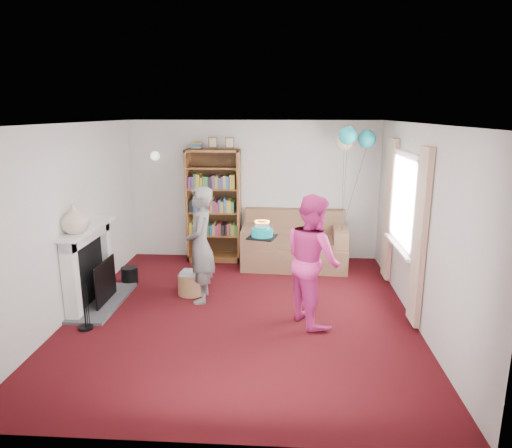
# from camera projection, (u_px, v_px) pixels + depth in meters

# --- Properties ---
(ground) EXTENTS (5.00, 5.00, 0.00)m
(ground) POSITION_uv_depth(u_px,v_px,m) (242.00, 313.00, 6.15)
(ground) COLOR black
(ground) RESTS_ON ground
(wall_back) EXTENTS (4.50, 0.02, 2.50)m
(wall_back) POSITION_uv_depth(u_px,v_px,m) (254.00, 190.00, 8.28)
(wall_back) COLOR silver
(wall_back) RESTS_ON ground
(wall_left) EXTENTS (0.02, 5.00, 2.50)m
(wall_left) POSITION_uv_depth(u_px,v_px,m) (70.00, 221.00, 5.98)
(wall_left) COLOR silver
(wall_left) RESTS_ON ground
(wall_right) EXTENTS (0.02, 5.00, 2.50)m
(wall_right) POSITION_uv_depth(u_px,v_px,m) (420.00, 226.00, 5.71)
(wall_right) COLOR silver
(wall_right) RESTS_ON ground
(ceiling) EXTENTS (4.50, 5.00, 0.01)m
(ceiling) POSITION_uv_depth(u_px,v_px,m) (240.00, 123.00, 5.55)
(ceiling) COLOR white
(ceiling) RESTS_ON wall_back
(fireplace) EXTENTS (0.55, 1.80, 1.12)m
(fireplace) POSITION_uv_depth(u_px,v_px,m) (93.00, 269.00, 6.34)
(fireplace) COLOR #3F3F42
(fireplace) RESTS_ON ground
(window_bay) EXTENTS (0.14, 2.02, 2.20)m
(window_bay) POSITION_uv_depth(u_px,v_px,m) (403.00, 219.00, 6.31)
(window_bay) COLOR white
(window_bay) RESTS_ON ground
(wall_sconce) EXTENTS (0.16, 0.23, 0.16)m
(wall_sconce) POSITION_uv_depth(u_px,v_px,m) (155.00, 156.00, 8.09)
(wall_sconce) COLOR gold
(wall_sconce) RESTS_ON ground
(bookcase) EXTENTS (0.95, 0.42, 2.22)m
(bookcase) POSITION_uv_depth(u_px,v_px,m) (214.00, 207.00, 8.19)
(bookcase) COLOR #472B14
(bookcase) RESTS_ON ground
(sofa) EXTENTS (1.79, 0.95, 0.95)m
(sofa) POSITION_uv_depth(u_px,v_px,m) (295.00, 245.00, 8.03)
(sofa) COLOR brown
(sofa) RESTS_ON ground
(wicker_basket) EXTENTS (0.40, 0.40, 0.36)m
(wicker_basket) POSITION_uv_depth(u_px,v_px,m) (191.00, 283.00, 6.77)
(wicker_basket) COLOR #8B6341
(wicker_basket) RESTS_ON ground
(person_striped) EXTENTS (0.46, 0.64, 1.64)m
(person_striped) POSITION_uv_depth(u_px,v_px,m) (201.00, 245.00, 6.39)
(person_striped) COLOR black
(person_striped) RESTS_ON ground
(person_magenta) EXTENTS (0.92, 1.00, 1.67)m
(person_magenta) POSITION_uv_depth(u_px,v_px,m) (313.00, 259.00, 5.74)
(person_magenta) COLOR #CC287B
(person_magenta) RESTS_ON ground
(birthday_cake) EXTENTS (0.34, 0.34, 0.22)m
(birthday_cake) POSITION_uv_depth(u_px,v_px,m) (262.00, 233.00, 5.93)
(birthday_cake) COLOR black
(birthday_cake) RESTS_ON ground
(balloons) EXTENTS (0.62, 0.67, 1.75)m
(balloons) POSITION_uv_depth(u_px,v_px,m) (353.00, 139.00, 7.30)
(balloons) COLOR #3F3F3F
(balloons) RESTS_ON ground
(mantel_vase) EXTENTS (0.39, 0.39, 0.38)m
(mantel_vase) POSITION_uv_depth(u_px,v_px,m) (74.00, 219.00, 5.82)
(mantel_vase) COLOR beige
(mantel_vase) RESTS_ON fireplace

